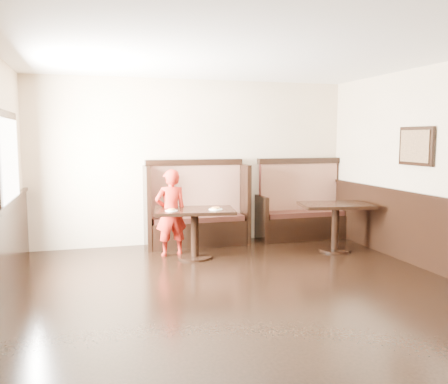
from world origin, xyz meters
name	(u,v)px	position (x,y,z in m)	size (l,w,h in m)	color
ground	(266,312)	(0.00, 0.00, 0.00)	(7.00, 7.00, 0.00)	black
room_shell	(231,245)	(-0.30, 0.28, 0.67)	(7.00, 7.00, 7.00)	beige
booth_main	(196,214)	(0.00, 3.30, 0.53)	(1.75, 0.72, 1.45)	black
booth_neighbor	(301,212)	(1.95, 3.29, 0.48)	(1.65, 0.72, 1.45)	black
table_main	(195,221)	(-0.23, 2.38, 0.58)	(1.28, 0.91, 0.75)	black
table_neighbor	(335,215)	(2.05, 2.23, 0.57)	(1.22, 0.91, 0.77)	black
child	(171,213)	(-0.55, 2.64, 0.67)	(0.49, 0.32, 1.34)	#AE1D12
pizza_plate_left	(171,210)	(-0.60, 2.30, 0.76)	(0.18, 0.18, 0.03)	white
pizza_plate_right	(216,209)	(0.06, 2.25, 0.77)	(0.20, 0.20, 0.04)	white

